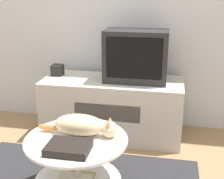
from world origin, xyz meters
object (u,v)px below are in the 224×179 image
at_px(dvd_box, 69,148).
at_px(tv, 136,56).
at_px(speaker, 57,70).
at_px(cat, 83,125).

bearing_deg(dvd_box, tv, 77.45).
bearing_deg(dvd_box, speaker, 112.92).
height_order(tv, cat, tv).
relative_size(tv, cat, 1.03).
bearing_deg(tv, cat, -103.97).
distance_m(speaker, dvd_box, 1.36).
xyz_separation_m(dvd_box, cat, (0.03, 0.23, 0.05)).
distance_m(dvd_box, cat, 0.24).
relative_size(tv, speaker, 5.40).
bearing_deg(cat, dvd_box, -96.94).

